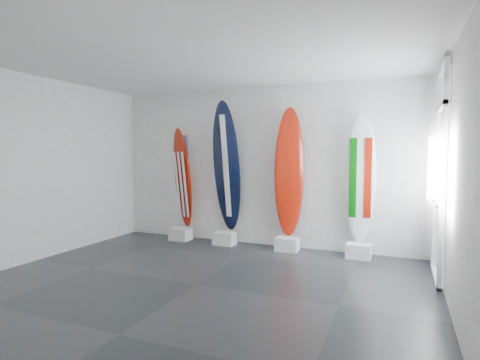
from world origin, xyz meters
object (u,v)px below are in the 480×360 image
at_px(surfboard_italy, 361,178).
at_px(surfboard_swiss, 289,173).
at_px(surfboard_usa, 183,178).
at_px(surfboard_navy, 227,167).

bearing_deg(surfboard_italy, surfboard_swiss, 173.97).
xyz_separation_m(surfboard_usa, surfboard_swiss, (2.21, 0.00, 0.16)).
relative_size(surfboard_navy, surfboard_swiss, 1.08).
bearing_deg(surfboard_usa, surfboard_swiss, 16.93).
bearing_deg(surfboard_swiss, surfboard_usa, 158.83).
relative_size(surfboard_navy, surfboard_italy, 1.15).
relative_size(surfboard_usa, surfboard_italy, 0.92).
xyz_separation_m(surfboard_swiss, surfboard_italy, (1.23, 0.00, -0.07)).
relative_size(surfboard_usa, surfboard_swiss, 0.87).
height_order(surfboard_usa, surfboard_navy, surfboard_navy).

